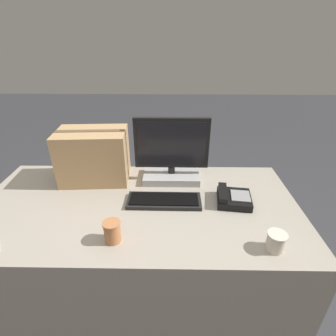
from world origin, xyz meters
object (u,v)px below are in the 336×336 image
Objects in this scene: keyboard at (164,201)px; paper_cup_right at (276,242)px; paper_cup_left at (112,231)px; desk_phone at (233,198)px; monitor at (172,157)px; cardboard_box at (94,156)px.

keyboard is 0.61m from paper_cup_right.
keyboard is at bearing 53.18° from paper_cup_left.
paper_cup_right reaches higher than desk_phone.
desk_phone is 1.96× the size of paper_cup_left.
keyboard is at bearing -98.44° from monitor.
monitor reaches higher than keyboard.
keyboard is 3.95× the size of paper_cup_left.
paper_cup_right is (0.46, -0.62, -0.11)m from monitor.
paper_cup_left is at bearing -126.37° from keyboard.
monitor is 0.45m from desk_phone.
paper_cup_right is (0.50, -0.35, 0.03)m from keyboard.
cardboard_box is (-0.22, 0.57, 0.11)m from paper_cup_left.
cardboard_box is (-0.84, 0.25, 0.14)m from desk_phone.
keyboard is at bearing 145.49° from paper_cup_right.
paper_cup_left is (-0.62, -0.32, 0.03)m from desk_phone.
cardboard_box reaches higher than paper_cup_right.
monitor is at bearing 82.01° from keyboard.
paper_cup_left is 0.24× the size of cardboard_box.
cardboard_box is (-0.95, 0.61, 0.12)m from paper_cup_right.
paper_cup_left is at bearing -145.61° from desk_phone.
monitor is 0.31m from keyboard.
cardboard_box is (-0.49, -0.01, 0.01)m from monitor.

